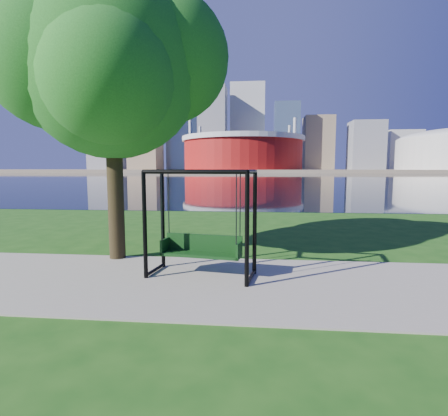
# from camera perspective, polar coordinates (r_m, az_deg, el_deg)

# --- Properties ---
(ground) EXTENTS (900.00, 900.00, 0.00)m
(ground) POSITION_cam_1_polar(r_m,az_deg,el_deg) (8.05, 0.65, -11.12)
(ground) COLOR #1E5114
(ground) RESTS_ON ground
(path) EXTENTS (120.00, 4.00, 0.03)m
(path) POSITION_cam_1_polar(r_m,az_deg,el_deg) (7.57, 0.32, -12.15)
(path) COLOR #9E937F
(path) RESTS_ON ground
(river) EXTENTS (900.00, 180.00, 0.02)m
(river) POSITION_cam_1_polar(r_m,az_deg,el_deg) (109.68, 5.27, 5.10)
(river) COLOR black
(river) RESTS_ON ground
(far_bank) EXTENTS (900.00, 228.00, 2.00)m
(far_bank) POSITION_cam_1_polar(r_m,az_deg,el_deg) (313.65, 5.50, 6.09)
(far_bank) COLOR #937F60
(far_bank) RESTS_ON ground
(stadium) EXTENTS (83.00, 83.00, 32.00)m
(stadium) POSITION_cam_1_polar(r_m,az_deg,el_deg) (243.17, 3.11, 9.16)
(stadium) COLOR maroon
(stadium) RESTS_ON far_bank
(skyline) EXTENTS (392.00, 66.00, 96.50)m
(skyline) POSITION_cam_1_polar(r_m,az_deg,el_deg) (328.79, 4.82, 12.20)
(skyline) COLOR gray
(skyline) RESTS_ON far_bank
(swing) EXTENTS (2.49, 1.38, 2.41)m
(swing) POSITION_cam_1_polar(r_m,az_deg,el_deg) (7.81, -3.73, -2.89)
(swing) COLOR black
(swing) RESTS_ON ground
(park_tree) EXTENTS (5.94, 5.37, 7.38)m
(park_tree) POSITION_cam_1_polar(r_m,az_deg,el_deg) (10.16, -18.11, 21.51)
(park_tree) COLOR black
(park_tree) RESTS_ON ground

